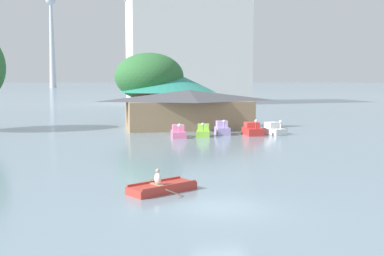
# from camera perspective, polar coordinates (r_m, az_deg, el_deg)

# --- Properties ---
(ground_plane) EXTENTS (2000.00, 2000.00, 0.00)m
(ground_plane) POSITION_cam_1_polar(r_m,az_deg,el_deg) (22.08, 3.51, -9.46)
(ground_plane) COLOR gray
(rowboat_with_rower) EXTENTS (3.84, 3.34, 1.47)m
(rowboat_with_rower) POSITION_cam_1_polar(r_m,az_deg,el_deg) (25.14, -3.59, -7.03)
(rowboat_with_rower) COLOR #B7382D
(rowboat_with_rower) RESTS_ON ground
(pedal_boat_pink) EXTENTS (1.66, 3.10, 1.51)m
(pedal_boat_pink) POSITION_cam_1_polar(r_m,az_deg,el_deg) (48.56, -1.62, -0.52)
(pedal_boat_pink) COLOR pink
(pedal_boat_pink) RESTS_ON ground
(pedal_boat_lime) EXTENTS (1.97, 2.63, 1.49)m
(pedal_boat_lime) POSITION_cam_1_polar(r_m,az_deg,el_deg) (49.44, 1.35, -0.41)
(pedal_boat_lime) COLOR #8CCC3F
(pedal_boat_lime) RESTS_ON ground
(pedal_boat_lavender) EXTENTS (1.51, 2.33, 1.66)m
(pedal_boat_lavender) POSITION_cam_1_polar(r_m,az_deg,el_deg) (50.99, 3.59, -0.14)
(pedal_boat_lavender) COLOR #B299D8
(pedal_boat_lavender) RESTS_ON ground
(pedal_boat_red) EXTENTS (1.76, 2.92, 1.74)m
(pedal_boat_red) POSITION_cam_1_polar(r_m,az_deg,el_deg) (51.01, 7.17, -0.22)
(pedal_boat_red) COLOR red
(pedal_boat_red) RESTS_ON ground
(pedal_boat_white) EXTENTS (2.15, 3.06, 1.60)m
(pedal_boat_white) POSITION_cam_1_polar(r_m,az_deg,el_deg) (52.00, 9.65, -0.17)
(pedal_boat_white) COLOR white
(pedal_boat_white) RESTS_ON ground
(boathouse) EXTENTS (15.60, 7.07, 4.60)m
(boathouse) POSITION_cam_1_polar(r_m,az_deg,el_deg) (56.72, -0.38, 2.31)
(boathouse) COLOR #9E7F5B
(boathouse) RESTS_ON ground
(green_roof_pavilion) EXTENTS (13.00, 13.00, 7.90)m
(green_roof_pavilion) POSITION_cam_1_polar(r_m,az_deg,el_deg) (64.93, -2.88, 4.24)
(green_roof_pavilion) COLOR brown
(green_roof_pavilion) RESTS_ON ground
(shoreline_tree_mid) EXTENTS (9.23, 9.23, 9.38)m
(shoreline_tree_mid) POSITION_cam_1_polar(r_m,az_deg,el_deg) (64.97, -5.08, 6.06)
(shoreline_tree_mid) COLOR brown
(shoreline_tree_mid) RESTS_ON ground
(background_building_block) EXTENTS (28.39, 19.85, 26.71)m
(background_building_block) POSITION_cam_1_polar(r_m,az_deg,el_deg) (119.53, -0.71, 9.37)
(background_building_block) COLOR silver
(background_building_block) RESTS_ON ground
(distant_broadcast_tower) EXTENTS (7.61, 7.61, 141.36)m
(distant_broadcast_tower) POSITION_cam_1_polar(r_m,az_deg,el_deg) (391.65, -16.36, 13.49)
(distant_broadcast_tower) COLOR silver
(distant_broadcast_tower) RESTS_ON ground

